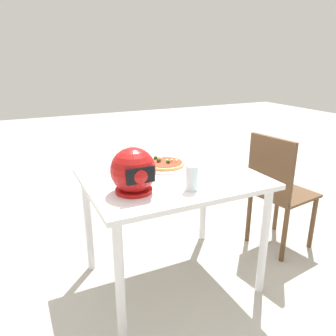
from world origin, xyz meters
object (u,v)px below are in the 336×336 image
dining_table (171,190)px  chair_side (277,187)px  pizza (165,163)px  drinking_glass (191,178)px  motorcycle_helmet (133,171)px

dining_table → chair_side: size_ratio=1.15×
pizza → drinking_glass: bearing=84.7°
pizza → motorcycle_helmet: size_ratio=1.08×
motorcycle_helmet → dining_table: bearing=-154.6°
motorcycle_helmet → pizza: bearing=-136.2°
motorcycle_helmet → drinking_glass: size_ratio=1.76×
motorcycle_helmet → drinking_glass: motorcycle_helmet is taller
motorcycle_helmet → chair_side: 1.23m
dining_table → drinking_glass: 0.30m
chair_side → drinking_glass: bearing=16.3°
dining_table → pizza: (-0.04, -0.17, 0.12)m
drinking_glass → chair_side: 0.97m
pizza → chair_side: size_ratio=0.29×
pizza → dining_table: bearing=78.5°
motorcycle_helmet → chair_side: size_ratio=0.27×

